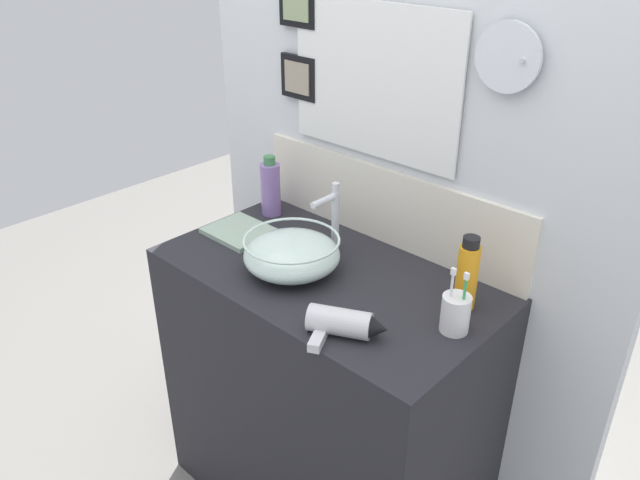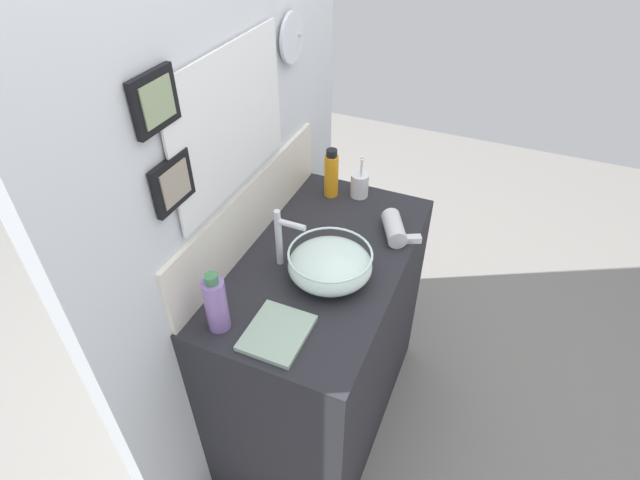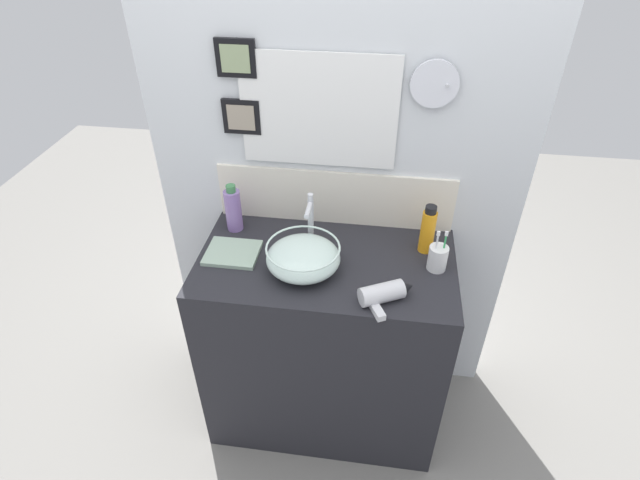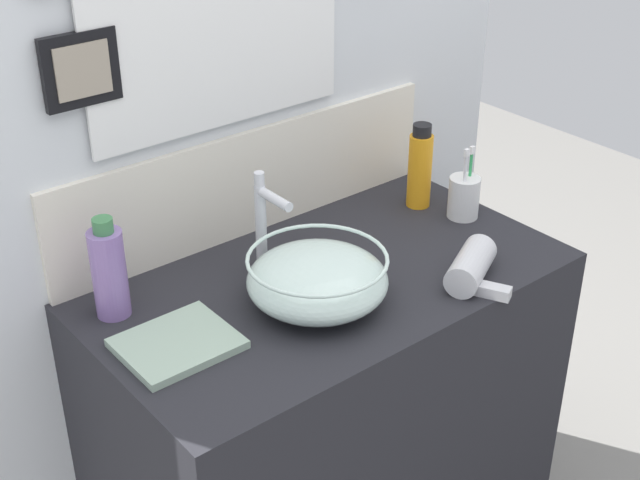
{
  "view_description": "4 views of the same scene",
  "coord_description": "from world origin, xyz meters",
  "px_view_note": "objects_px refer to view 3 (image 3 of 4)",
  "views": [
    {
      "loc": [
        1.05,
        -1.14,
        1.88
      ],
      "look_at": [
        -0.02,
        0.0,
        1.04
      ],
      "focal_mm": 35.0,
      "sensor_mm": 36.0,
      "label": 1
    },
    {
      "loc": [
        -1.22,
        -0.51,
        2.1
      ],
      "look_at": [
        -0.02,
        0.0,
        1.04
      ],
      "focal_mm": 28.0,
      "sensor_mm": 36.0,
      "label": 2
    },
    {
      "loc": [
        0.18,
        -1.49,
        2.17
      ],
      "look_at": [
        -0.02,
        0.0,
        1.04
      ],
      "focal_mm": 28.0,
      "sensor_mm": 36.0,
      "label": 3
    },
    {
      "loc": [
        -1.01,
        -1.21,
        1.92
      ],
      "look_at": [
        -0.02,
        0.0,
        1.04
      ],
      "focal_mm": 50.0,
      "sensor_mm": 36.0,
      "label": 4
    }
  ],
  "objects_px": {
    "glass_bowl_sink": "(303,257)",
    "shampoo_bottle": "(428,230)",
    "hair_drier": "(385,293)",
    "toothbrush_cup": "(438,258)",
    "lotion_bottle": "(233,209)",
    "faucet": "(310,216)",
    "hand_towel": "(233,253)"
  },
  "relations": [
    {
      "from": "toothbrush_cup",
      "to": "hair_drier",
      "type": "bearing_deg",
      "value": -132.67
    },
    {
      "from": "glass_bowl_sink",
      "to": "shampoo_bottle",
      "type": "xyz_separation_m",
      "value": [
        0.46,
        0.18,
        0.04
      ]
    },
    {
      "from": "lotion_bottle",
      "to": "shampoo_bottle",
      "type": "xyz_separation_m",
      "value": [
        0.79,
        -0.04,
        0.0
      ]
    },
    {
      "from": "shampoo_bottle",
      "to": "hand_towel",
      "type": "relative_size",
      "value": 1.0
    },
    {
      "from": "faucet",
      "to": "shampoo_bottle",
      "type": "height_order",
      "value": "faucet"
    },
    {
      "from": "faucet",
      "to": "hair_drier",
      "type": "height_order",
      "value": "faucet"
    },
    {
      "from": "shampoo_bottle",
      "to": "lotion_bottle",
      "type": "bearing_deg",
      "value": 177.05
    },
    {
      "from": "hair_drier",
      "to": "hand_towel",
      "type": "height_order",
      "value": "hair_drier"
    },
    {
      "from": "lotion_bottle",
      "to": "hair_drier",
      "type": "bearing_deg",
      "value": -28.76
    },
    {
      "from": "lotion_bottle",
      "to": "glass_bowl_sink",
      "type": "bearing_deg",
      "value": -34.24
    },
    {
      "from": "glass_bowl_sink",
      "to": "toothbrush_cup",
      "type": "xyz_separation_m",
      "value": [
        0.5,
        0.07,
        -0.01
      ]
    },
    {
      "from": "toothbrush_cup",
      "to": "shampoo_bottle",
      "type": "distance_m",
      "value": 0.13
    },
    {
      "from": "faucet",
      "to": "hair_drier",
      "type": "xyz_separation_m",
      "value": [
        0.31,
        -0.3,
        -0.09
      ]
    },
    {
      "from": "toothbrush_cup",
      "to": "lotion_bottle",
      "type": "xyz_separation_m",
      "value": [
        -0.83,
        0.15,
        0.04
      ]
    },
    {
      "from": "shampoo_bottle",
      "to": "faucet",
      "type": "bearing_deg",
      "value": -178.78
    },
    {
      "from": "hair_drier",
      "to": "toothbrush_cup",
      "type": "height_order",
      "value": "toothbrush_cup"
    },
    {
      "from": "shampoo_bottle",
      "to": "hand_towel",
      "type": "bearing_deg",
      "value": -169.92
    },
    {
      "from": "hair_drier",
      "to": "hand_towel",
      "type": "distance_m",
      "value": 0.63
    },
    {
      "from": "hair_drier",
      "to": "glass_bowl_sink",
      "type": "bearing_deg",
      "value": 157.71
    },
    {
      "from": "glass_bowl_sink",
      "to": "lotion_bottle",
      "type": "distance_m",
      "value": 0.4
    },
    {
      "from": "toothbrush_cup",
      "to": "shampoo_bottle",
      "type": "bearing_deg",
      "value": 109.83
    },
    {
      "from": "glass_bowl_sink",
      "to": "lotion_bottle",
      "type": "xyz_separation_m",
      "value": [
        -0.33,
        0.22,
        0.04
      ]
    },
    {
      "from": "faucet",
      "to": "hand_towel",
      "type": "relative_size",
      "value": 1.07
    },
    {
      "from": "toothbrush_cup",
      "to": "shampoo_bottle",
      "type": "height_order",
      "value": "shampoo_bottle"
    },
    {
      "from": "toothbrush_cup",
      "to": "shampoo_bottle",
      "type": "relative_size",
      "value": 0.86
    },
    {
      "from": "toothbrush_cup",
      "to": "lotion_bottle",
      "type": "relative_size",
      "value": 0.85
    },
    {
      "from": "hair_drier",
      "to": "shampoo_bottle",
      "type": "relative_size",
      "value": 1.0
    },
    {
      "from": "glass_bowl_sink",
      "to": "shampoo_bottle",
      "type": "bearing_deg",
      "value": 21.71
    },
    {
      "from": "hair_drier",
      "to": "lotion_bottle",
      "type": "bearing_deg",
      "value": 151.24
    },
    {
      "from": "lotion_bottle",
      "to": "hand_towel",
      "type": "height_order",
      "value": "lotion_bottle"
    },
    {
      "from": "glass_bowl_sink",
      "to": "faucet",
      "type": "relative_size",
      "value": 1.27
    },
    {
      "from": "toothbrush_cup",
      "to": "shampoo_bottle",
      "type": "xyz_separation_m",
      "value": [
        -0.04,
        0.11,
        0.05
      ]
    }
  ]
}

